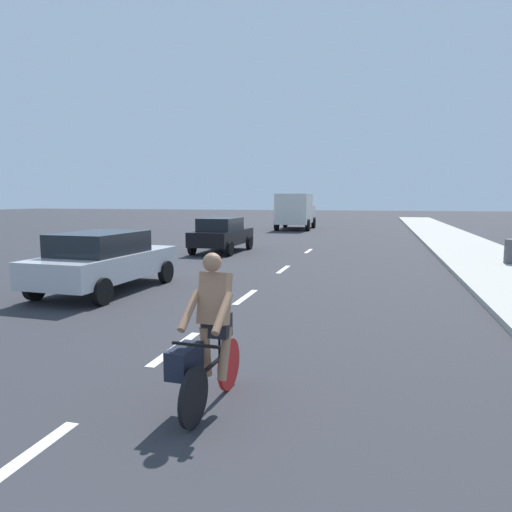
% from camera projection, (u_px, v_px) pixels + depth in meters
% --- Properties ---
extents(ground_plane, '(160.00, 160.00, 0.00)m').
position_uv_depth(ground_plane, '(301.00, 256.00, 19.77)').
color(ground_plane, '#2D2D33').
extents(sidewalk_strip, '(3.60, 80.00, 0.14)m').
position_uv_depth(sidewalk_strip, '(479.00, 255.00, 19.83)').
color(sidewalk_strip, '#B2ADA3').
rests_on(sidewalk_strip, ground).
extents(lane_stripe_1, '(0.16, 1.80, 0.01)m').
position_uv_depth(lane_stripe_1, '(10.00, 468.00, 4.22)').
color(lane_stripe_1, white).
rests_on(lane_stripe_1, ground).
extents(lane_stripe_2, '(0.16, 1.80, 0.01)m').
position_uv_depth(lane_stripe_2, '(175.00, 348.00, 7.63)').
color(lane_stripe_2, white).
rests_on(lane_stripe_2, ground).
extents(lane_stripe_3, '(0.16, 1.80, 0.01)m').
position_uv_depth(lane_stripe_3, '(246.00, 297.00, 11.62)').
color(lane_stripe_3, white).
rests_on(lane_stripe_3, ground).
extents(lane_stripe_4, '(0.16, 1.80, 0.01)m').
position_uv_depth(lane_stripe_4, '(283.00, 269.00, 16.16)').
color(lane_stripe_4, white).
rests_on(lane_stripe_4, ground).
extents(lane_stripe_5, '(0.16, 1.80, 0.01)m').
position_uv_depth(lane_stripe_5, '(309.00, 251.00, 21.84)').
color(lane_stripe_5, white).
rests_on(lane_stripe_5, ground).
extents(cyclist, '(0.63, 1.71, 1.82)m').
position_uv_depth(cyclist, '(207.00, 338.00, 5.39)').
color(cyclist, black).
rests_on(cyclist, ground).
extents(parked_car_silver, '(2.21, 4.57, 1.57)m').
position_uv_depth(parked_car_silver, '(104.00, 260.00, 12.26)').
color(parked_car_silver, '#B7BABF').
rests_on(parked_car_silver, ground).
extents(parked_car_black, '(2.02, 4.19, 1.57)m').
position_uv_depth(parked_car_black, '(222.00, 234.00, 21.30)').
color(parked_car_black, black).
rests_on(parked_car_black, ground).
extents(delivery_truck, '(2.80, 6.30, 2.80)m').
position_uv_depth(delivery_truck, '(296.00, 210.00, 37.22)').
color(delivery_truck, beige).
rests_on(delivery_truck, ground).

